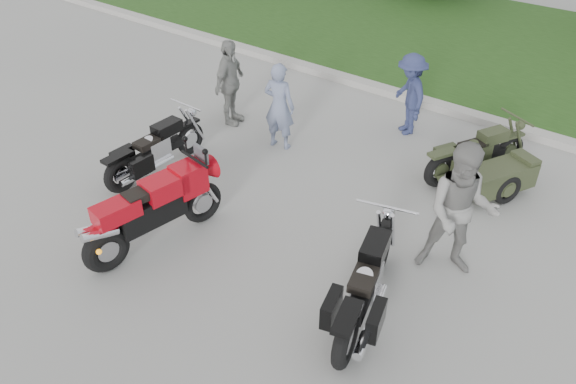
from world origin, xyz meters
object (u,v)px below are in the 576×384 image
Objects in this scene: person_stripe at (279,106)px; sportbike_red at (151,209)px; cruiser_left at (153,152)px; cruiser_right at (365,289)px; person_grey at (461,212)px; cruiser_sidecar at (488,168)px; person_denim at (410,95)px; person_back at (230,83)px.

sportbike_red is at bearing 85.27° from person_stripe.
cruiser_right is at bearing -7.26° from cruiser_left.
person_grey is at bearing 56.17° from cruiser_right.
cruiser_right is 3.66m from cruiser_sidecar.
cruiser_sidecar is at bearing 72.59° from cruiser_right.
person_denim is at bearing -178.56° from cruiser_sidecar.
sportbike_red is 1.15× the size of cruiser_sidecar.
person_grey is at bearing -53.50° from cruiser_sidecar.
person_back reaches higher than cruiser_right.
cruiser_left is at bearing 156.57° from cruiser_right.
person_denim is at bearing 96.22° from cruiser_right.
person_grey reaches higher than sportbike_red.
cruiser_sidecar is (3.20, 4.29, -0.25)m from sportbike_red.
person_grey is (0.37, -2.18, 0.59)m from cruiser_sidecar.
person_grey is (5.02, 0.85, 0.54)m from cruiser_left.
person_back is (-2.93, -1.76, 0.06)m from person_denim.
cruiser_right is at bearing -65.01° from cruiser_sidecar.
person_grey is 5.42m from person_back.
person_denim is at bearing -72.73° from person_back.
cruiser_right is 1.46× the size of person_denim.
sportbike_red is 1.34× the size of person_back.
person_grey is 1.23× the size of person_denim.
sportbike_red is 5.36m from cruiser_sidecar.
person_stripe is at bearing -137.62° from cruiser_sidecar.
person_grey is (3.91, -1.20, 0.15)m from person_stripe.
cruiser_left is 0.94× the size of cruiser_right.
cruiser_left is 2.25m from person_back.
person_grey reaches higher than cruiser_left.
person_grey reaches higher than person_back.
person_stripe is 1.03× the size of person_denim.
person_grey is 3.88m from person_denim.
person_denim is (-1.95, 0.93, 0.41)m from cruiser_sidecar.
person_stripe reaches higher than sportbike_red.
cruiser_right is 1.36× the size of person_back.
cruiser_right is at bearing 131.22° from person_stripe.
cruiser_sidecar is 2.29m from person_grey.
person_denim is (2.70, 3.96, 0.36)m from cruiser_left.
sportbike_red is 3.86m from person_back.
sportbike_red is at bearing -173.24° from person_grey.
person_denim is (1.25, 5.22, 0.15)m from sportbike_red.
sportbike_red is 4.16m from person_grey.
cruiser_left reaches higher than cruiser_sidecar.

